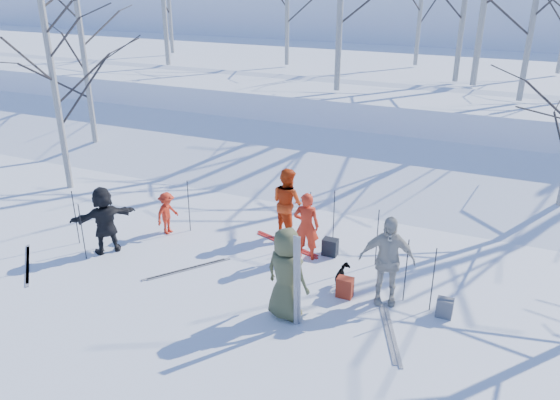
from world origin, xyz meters
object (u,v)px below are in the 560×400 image
at_px(skier_redor_behind, 287,203).
at_px(backpack_grey, 445,308).
at_px(skier_red_north, 306,226).
at_px(backpack_red, 345,287).
at_px(skier_cream_east, 387,260).
at_px(skier_olive_center, 286,274).
at_px(skier_grey_west, 105,220).
at_px(dog, 342,277).
at_px(backpack_dark, 330,247).
at_px(skier_red_seated, 167,213).

xyz_separation_m(skier_redor_behind, backpack_grey, (4.06, -1.97, -0.68)).
distance_m(skier_red_north, skier_redor_behind, 1.24).
relative_size(skier_red_north, backpack_red, 3.79).
height_order(skier_cream_east, backpack_grey, skier_cream_east).
bearing_deg(skier_red_north, backpack_red, 125.41).
relative_size(skier_red_north, skier_redor_behind, 0.92).
distance_m(skier_olive_center, backpack_grey, 3.06).
bearing_deg(skier_grey_west, backpack_grey, 131.91).
bearing_deg(dog, backpack_grey, 166.03).
height_order(skier_redor_behind, dog, skier_redor_behind).
bearing_deg(backpack_dark, skier_red_seated, -172.35).
relative_size(skier_redor_behind, skier_cream_east, 0.95).
bearing_deg(skier_grey_west, skier_cream_east, 133.07).
bearing_deg(skier_red_north, skier_redor_behind, -59.40).
bearing_deg(skier_redor_behind, skier_grey_west, 62.39).
distance_m(skier_grey_west, backpack_dark, 5.17).
bearing_deg(skier_cream_east, skier_olive_center, -155.77).
bearing_deg(skier_grey_west, skier_red_seated, -169.90).
xyz_separation_m(skier_red_seated, backpack_grey, (6.80, -0.88, -0.35)).
relative_size(skier_olive_center, backpack_red, 4.30).
relative_size(skier_olive_center, backpack_grey, 4.75).
bearing_deg(backpack_red, backpack_grey, 3.01).
relative_size(skier_red_north, skier_cream_east, 0.87).
height_order(skier_cream_east, dog, skier_cream_east).
bearing_deg(backpack_dark, backpack_red, -61.37).
relative_size(backpack_red, backpack_grey, 1.11).
bearing_deg(backpack_grey, skier_olive_center, -156.83).
xyz_separation_m(skier_red_north, dog, (1.14, -0.87, -0.56)).
distance_m(skier_red_north, dog, 1.54).
bearing_deg(backpack_grey, backpack_red, -176.99).
relative_size(skier_cream_east, backpack_red, 4.35).
xyz_separation_m(skier_redor_behind, backpack_dark, (1.30, -0.54, -0.67)).
xyz_separation_m(skier_redor_behind, skier_red_seated, (-2.74, -1.09, -0.33)).
bearing_deg(skier_olive_center, skier_red_seated, -13.38).
height_order(skier_cream_east, backpack_red, skier_cream_east).
height_order(skier_grey_west, backpack_grey, skier_grey_west).
bearing_deg(skier_redor_behind, skier_cream_east, 173.56).
bearing_deg(skier_olive_center, skier_cream_east, -128.58).
bearing_deg(skier_cream_east, skier_grey_west, 171.11).
distance_m(skier_redor_behind, backpack_dark, 1.56).
relative_size(skier_grey_west, backpack_dark, 3.99).
bearing_deg(dog, backpack_dark, -69.70).
bearing_deg(skier_grey_west, backpack_red, 132.15).
bearing_deg(skier_red_seated, backpack_dark, -75.47).
distance_m(backpack_grey, backpack_dark, 3.10).
height_order(skier_olive_center, backpack_grey, skier_olive_center).
distance_m(skier_olive_center, skier_red_north, 2.29).
distance_m(skier_olive_center, backpack_dark, 2.69).
relative_size(skier_olive_center, skier_red_north, 1.13).
bearing_deg(skier_cream_east, skier_red_north, 139.93).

